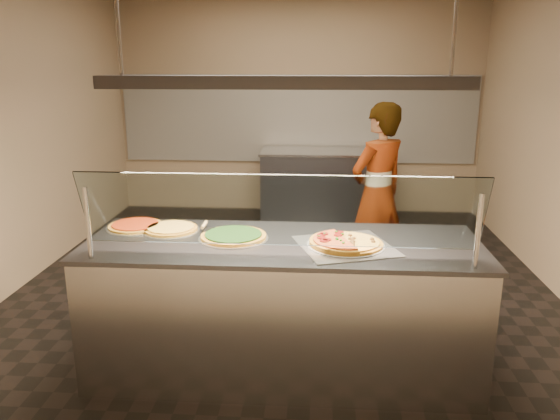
# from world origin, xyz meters

# --- Properties ---
(ground) EXTENTS (5.00, 6.00, 0.02)m
(ground) POSITION_xyz_m (0.00, 0.00, -0.01)
(ground) COLOR black
(ground) RESTS_ON ground
(wall_back) EXTENTS (5.00, 0.02, 3.00)m
(wall_back) POSITION_xyz_m (0.00, 3.01, 1.50)
(wall_back) COLOR #957B60
(wall_back) RESTS_ON ground
(wall_front) EXTENTS (5.00, 0.02, 3.00)m
(wall_front) POSITION_xyz_m (0.00, -3.01, 1.50)
(wall_front) COLOR #957B60
(wall_front) RESTS_ON ground
(wall_left) EXTENTS (0.02, 6.00, 3.00)m
(wall_left) POSITION_xyz_m (-2.51, 0.00, 1.50)
(wall_left) COLOR #957B60
(wall_left) RESTS_ON ground
(tile_band) EXTENTS (4.90, 0.02, 1.20)m
(tile_band) POSITION_xyz_m (0.00, 2.98, 1.30)
(tile_band) COLOR silver
(tile_band) RESTS_ON wall_back
(serving_counter) EXTENTS (2.60, 0.94, 0.93)m
(serving_counter) POSITION_xyz_m (0.08, -1.26, 0.47)
(serving_counter) COLOR #B7B7BC
(serving_counter) RESTS_ON ground
(sneeze_guard) EXTENTS (2.36, 0.18, 0.54)m
(sneeze_guard) POSITION_xyz_m (0.08, -1.60, 1.23)
(sneeze_guard) COLOR #B7B7BC
(sneeze_guard) RESTS_ON serving_counter
(perforated_tray) EXTENTS (0.71, 0.71, 0.01)m
(perforated_tray) POSITION_xyz_m (0.49, -1.33, 0.94)
(perforated_tray) COLOR silver
(perforated_tray) RESTS_ON serving_counter
(half_pizza_pepperoni) EXTENTS (0.37, 0.51, 0.05)m
(half_pizza_pepperoni) POSITION_xyz_m (0.37, -1.33, 0.96)
(half_pizza_pepperoni) COLOR #8F5C18
(half_pizza_pepperoni) RESTS_ON perforated_tray
(half_pizza_sausage) EXTENTS (0.37, 0.51, 0.04)m
(half_pizza_sausage) POSITION_xyz_m (0.60, -1.33, 0.96)
(half_pizza_sausage) COLOR #8F5C18
(half_pizza_sausage) RESTS_ON perforated_tray
(pizza_spinach) EXTENTS (0.47, 0.47, 0.03)m
(pizza_spinach) POSITION_xyz_m (-0.26, -1.21, 0.95)
(pizza_spinach) COLOR silver
(pizza_spinach) RESTS_ON serving_counter
(pizza_cheese) EXTENTS (0.40, 0.40, 0.03)m
(pizza_cheese) POSITION_xyz_m (-0.72, -1.07, 0.94)
(pizza_cheese) COLOR silver
(pizza_cheese) RESTS_ON serving_counter
(pizza_tomato) EXTENTS (0.41, 0.41, 0.03)m
(pizza_tomato) POSITION_xyz_m (-0.99, -1.02, 0.94)
(pizza_tomato) COLOR silver
(pizza_tomato) RESTS_ON serving_counter
(pizza_spatula) EXTENTS (0.17, 0.23, 0.02)m
(pizza_spatula) POSITION_xyz_m (-0.46, -1.06, 0.96)
(pizza_spatula) COLOR #B7B7BC
(pizza_spatula) RESTS_ON pizza_spinach
(prep_table) EXTENTS (1.62, 0.74, 0.93)m
(prep_table) POSITION_xyz_m (0.35, 2.55, 0.47)
(prep_table) COLOR #414147
(prep_table) RESTS_ON ground
(worker) EXTENTS (0.75, 0.72, 1.72)m
(worker) POSITION_xyz_m (0.86, 0.41, 0.86)
(worker) COLOR #45404A
(worker) RESTS_ON ground
(heat_lamp_housing) EXTENTS (2.30, 0.18, 0.08)m
(heat_lamp_housing) POSITION_xyz_m (0.08, -1.26, 1.95)
(heat_lamp_housing) COLOR #414147
(heat_lamp_housing) RESTS_ON ceiling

